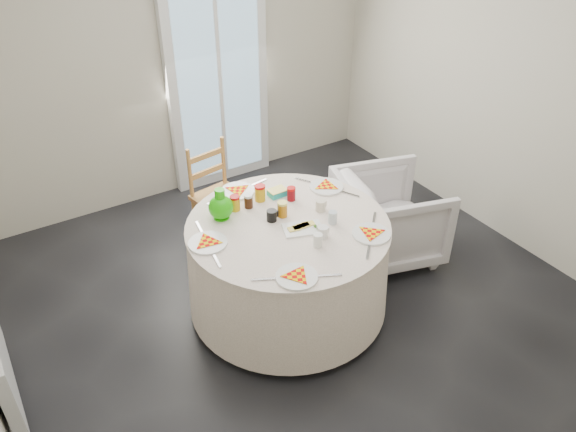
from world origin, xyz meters
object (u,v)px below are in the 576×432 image
table (288,266)px  wooden_chair (220,192)px  armchair (389,214)px  green_pitcher (220,201)px

table → wooden_chair: size_ratio=1.63×
armchair → green_pitcher: size_ratio=3.60×
wooden_chair → armchair: wooden_chair is taller
wooden_chair → green_pitcher: (-0.31, -0.70, 0.40)m
green_pitcher → armchair: bearing=-5.6°
armchair → green_pitcher: (-1.37, 0.19, 0.48)m
table → armchair: 1.04m
table → armchair: bearing=6.6°
wooden_chair → green_pitcher: size_ratio=3.99×
table → armchair: size_ratio=1.80×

